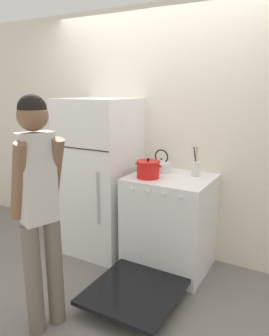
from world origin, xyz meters
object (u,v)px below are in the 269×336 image
Objects in this scene: stove_range at (168,224)px; tea_kettle at (161,165)px; utensil_jar at (196,168)px; refrigerator at (100,177)px; person at (39,203)px; dutch_oven_pot at (148,169)px.

stove_range is 5.96× the size of tea_kettle.
stove_range is at bearing -137.41° from utensil_jar.
person is (0.37, -1.23, 0.15)m from refrigerator.
person reaches higher than tea_kettle.
dutch_oven_pot is at bearing 6.00° from person.
person is at bearing -73.42° from refrigerator.
tea_kettle is 0.14× the size of person.
person reaches higher than stove_range.
refrigerator is at bearing -167.60° from tea_kettle.
person is (-0.64, -1.38, -0.03)m from utensil_jar.
utensil_jar is at bearing 8.51° from refrigerator.
tea_kettle is 0.83× the size of utensil_jar.
refrigerator is 1.03m from utensil_jar.
utensil_jar is (0.37, 0.27, -0.00)m from dutch_oven_pot.
tea_kettle is (0.65, 0.14, 0.17)m from refrigerator.
utensil_jar reaches higher than stove_range.
utensil_jar reaches higher than tea_kettle.
tea_kettle is at bearing 87.02° from dutch_oven_pot.
utensil_jar is (0.35, 0.01, 0.02)m from tea_kettle.
refrigerator is 6.96× the size of tea_kettle.
refrigerator reaches higher than tea_kettle.
tea_kettle is 1.40m from person.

